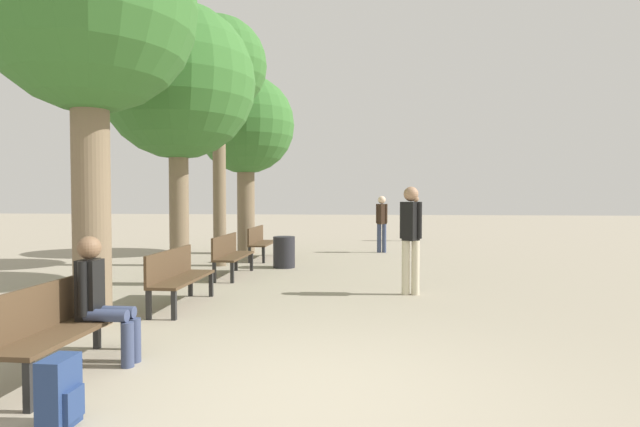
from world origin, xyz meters
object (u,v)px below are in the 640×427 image
(pedestrian_far, at_px, (416,215))
(trash_bin, at_px, (284,252))
(bench_row_0, at_px, (59,321))
(bench_row_2, at_px, (230,252))
(tree_row_1, at_px, (178,84))
(tree_row_3, at_px, (246,127))
(tree_row_2, at_px, (219,68))
(pedestrian_mid, at_px, (411,233))
(tree_row_0, at_px, (88,11))
(pedestrian_near, at_px, (382,220))
(person_seated, at_px, (101,296))
(bench_row_1, at_px, (177,274))
(bench_row_3, at_px, (260,240))
(backpack, at_px, (60,393))

(pedestrian_far, height_order, trash_bin, pedestrian_far)
(bench_row_0, relative_size, bench_row_2, 1.00)
(tree_row_1, xyz_separation_m, pedestrian_far, (5.13, 9.46, -2.71))
(tree_row_3, bearing_deg, tree_row_2, -90.00)
(bench_row_2, xyz_separation_m, pedestrian_far, (4.47, 8.47, 0.45))
(bench_row_0, bearing_deg, pedestrian_mid, 49.25)
(bench_row_0, xyz_separation_m, tree_row_1, (-0.66, 4.57, 3.16))
(tree_row_0, relative_size, trash_bin, 7.52)
(tree_row_3, distance_m, pedestrian_near, 4.66)
(person_seated, height_order, trash_bin, person_seated)
(bench_row_1, bearing_deg, bench_row_2, 90.00)
(bench_row_3, xyz_separation_m, tree_row_1, (-0.66, -3.78, 3.16))
(tree_row_3, relative_size, pedestrian_far, 3.06)
(bench_row_3, bearing_deg, tree_row_0, -95.67)
(bench_row_2, relative_size, tree_row_1, 0.32)
(tree_row_2, bearing_deg, bench_row_2, -65.97)
(tree_row_2, xyz_separation_m, trash_bin, (1.54, -0.16, -4.20))
(bench_row_0, height_order, backpack, bench_row_0)
(tree_row_2, xyz_separation_m, backpack, (1.31, -8.03, -4.31))
(tree_row_3, height_order, pedestrian_near, tree_row_3)
(bench_row_3, xyz_separation_m, pedestrian_near, (3.15, 1.81, 0.44))
(bench_row_3, height_order, pedestrian_far, pedestrian_far)
(bench_row_0, bearing_deg, bench_row_1, 90.00)
(tree_row_1, relative_size, pedestrian_far, 3.11)
(bench_row_3, xyz_separation_m, pedestrian_far, (4.47, 5.69, 0.45))
(bench_row_1, xyz_separation_m, tree_row_2, (-0.66, 4.26, 4.07))
(trash_bin, bearing_deg, tree_row_1, -123.52)
(tree_row_0, xyz_separation_m, tree_row_3, (0.00, 7.85, -0.33))
(person_seated, bearing_deg, pedestrian_mid, 48.75)
(bench_row_0, xyz_separation_m, pedestrian_mid, (3.46, 4.01, 0.53))
(bench_row_3, distance_m, pedestrian_near, 3.66)
(backpack, bearing_deg, trash_bin, 88.33)
(tree_row_3, bearing_deg, tree_row_1, -90.00)
(bench_row_1, distance_m, tree_row_2, 5.93)
(tree_row_0, bearing_deg, tree_row_3, 90.00)
(bench_row_3, height_order, tree_row_0, tree_row_0)
(bench_row_3, distance_m, tree_row_3, 3.36)
(tree_row_1, distance_m, pedestrian_near, 7.28)
(tree_row_1, distance_m, tree_row_3, 4.97)
(backpack, distance_m, pedestrian_mid, 5.78)
(person_seated, xyz_separation_m, pedestrian_far, (4.25, 13.71, 0.28))
(tree_row_3, bearing_deg, person_seated, -84.56)
(bench_row_0, distance_m, bench_row_1, 2.78)
(pedestrian_near, height_order, trash_bin, pedestrian_near)
(pedestrian_far, bearing_deg, pedestrian_mid, -95.78)
(bench_row_1, distance_m, pedestrian_near, 8.02)
(trash_bin, bearing_deg, pedestrian_near, 55.14)
(bench_row_3, distance_m, tree_row_1, 4.97)
(tree_row_2, relative_size, tree_row_3, 1.15)
(tree_row_1, relative_size, tree_row_3, 1.02)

